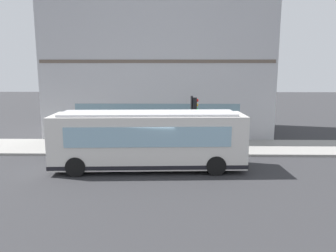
{
  "coord_description": "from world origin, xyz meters",
  "views": [
    {
      "loc": [
        -16.55,
        -1.21,
        5.26
      ],
      "look_at": [
        3.05,
        -0.86,
        1.82
      ],
      "focal_mm": 34.52,
      "sensor_mm": 36.0,
      "label": 1
    }
  ],
  "objects": [
    {
      "name": "ground",
      "position": [
        0.0,
        0.0,
        0.0
      ],
      "size": [
        120.0,
        120.0,
        0.0
      ],
      "primitive_type": "plane",
      "color": "#2D2D30"
    },
    {
      "name": "sidewalk_curb",
      "position": [
        4.7,
        0.0,
        0.07
      ],
      "size": [
        4.2,
        40.0,
        0.15
      ],
      "primitive_type": "cube",
      "color": "gray",
      "rests_on": "ground"
    },
    {
      "name": "building_corner",
      "position": [
        10.78,
        0.0,
        5.29
      ],
      "size": [
        8.01,
        17.19,
        10.6
      ],
      "color": "#A8A8AD",
      "rests_on": "ground"
    },
    {
      "name": "city_bus_nearside",
      "position": [
        0.1,
        0.12,
        1.55
      ],
      "size": [
        3.0,
        10.15,
        3.07
      ],
      "color": "silver",
      "rests_on": "ground"
    },
    {
      "name": "traffic_light_near_corner",
      "position": [
        3.17,
        -2.44,
        2.6
      ],
      "size": [
        0.32,
        0.49,
        3.52
      ],
      "color": "black",
      "rests_on": "sidewalk_curb"
    },
    {
      "name": "fire_hydrant",
      "position": [
        5.15,
        -3.75,
        0.51
      ],
      "size": [
        0.35,
        0.35,
        0.74
      ],
      "color": "gold",
      "rests_on": "sidewalk_curb"
    },
    {
      "name": "pedestrian_near_building_entrance",
      "position": [
        3.42,
        -0.36,
        1.06
      ],
      "size": [
        0.32,
        0.32,
        1.6
      ],
      "color": "black",
      "rests_on": "sidewalk_curb"
    },
    {
      "name": "pedestrian_near_hydrant",
      "position": [
        3.5,
        1.15,
        1.12
      ],
      "size": [
        0.32,
        0.32,
        1.69
      ],
      "color": "#B23338",
      "rests_on": "sidewalk_curb"
    },
    {
      "name": "pedestrian_by_light_pole",
      "position": [
        5.73,
        2.39,
        1.17
      ],
      "size": [
        0.32,
        0.32,
        1.76
      ],
      "color": "silver",
      "rests_on": "sidewalk_curb"
    },
    {
      "name": "newspaper_vending_box",
      "position": [
        5.56,
        -0.52,
        0.6
      ],
      "size": [
        0.44,
        0.42,
        0.9
      ],
      "color": "#197233",
      "rests_on": "sidewalk_curb"
    }
  ]
}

